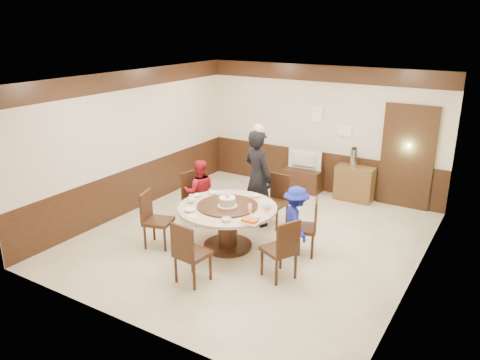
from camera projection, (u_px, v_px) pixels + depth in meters
The scene contains 31 objects.
room at pixel (254, 181), 8.03m from camera, with size 6.00×6.04×2.84m.
banquet_table at pixel (228, 218), 7.85m from camera, with size 1.66×1.66×0.78m.
chair_0 at pixel (303, 236), 7.72m from camera, with size 0.58×0.57×0.97m.
chair_1 at pixel (274, 210), 8.80m from camera, with size 0.47×0.48×0.97m.
chair_2 at pixel (197, 206), 8.98m from camera, with size 0.54×0.53×0.97m.
chair_3 at pixel (158, 229), 7.99m from camera, with size 0.56×0.55×0.97m.
chair_4 at pixel (192, 263), 6.86m from camera, with size 0.48×0.49×0.97m.
chair_5 at pixel (280, 259), 6.98m from camera, with size 0.59×0.58×0.97m.
person_standing at pixel (258, 178), 8.69m from camera, with size 0.67×0.44×1.84m, color black.
person_red at pixel (200, 191), 8.87m from camera, with size 0.60×0.47×1.23m, color #A31520.
person_blue at pixel (296, 221), 7.63m from camera, with size 0.76×0.44×1.17m, color #18229B.
birthday_cake at pixel (227, 201), 7.71m from camera, with size 0.33×0.33×0.22m.
teapot_left at pixel (191, 199), 7.92m from camera, with size 0.17×0.15×0.13m, color white.
teapot_right at pixel (267, 205), 7.67m from camera, with size 0.17×0.15×0.13m, color white.
bowl_0 at pixel (213, 193), 8.34m from camera, with size 0.16×0.16×0.04m, color white.
bowl_1 at pixel (226, 220), 7.21m from camera, with size 0.15×0.15×0.05m, color white.
bowl_2 at pixel (190, 210), 7.57m from camera, with size 0.16×0.16×0.04m, color white.
bowl_3 at pixel (256, 217), 7.33m from camera, with size 0.12×0.12×0.04m, color white.
bowl_4 at pixel (197, 195), 8.23m from camera, with size 0.14×0.14×0.04m, color white.
bowl_5 at pixel (255, 196), 8.19m from camera, with size 0.15×0.15×0.05m, color white.
saucer_near at pixel (192, 216), 7.38m from camera, with size 0.18×0.18×0.01m, color white.
saucer_far at pixel (266, 202), 7.96m from camera, with size 0.18×0.18×0.01m, color white.
shrimp_platter at pixel (250, 221), 7.15m from camera, with size 0.30×0.20×0.06m.
bottle_0 at pixel (250, 209), 7.46m from camera, with size 0.06×0.06×0.16m, color silver.
bottle_1 at pixel (266, 208), 7.49m from camera, with size 0.06×0.06×0.16m, color silver.
tv_stand at pixel (303, 180), 10.65m from camera, with size 0.85×0.45×0.50m, color #321C0F.
television at pixel (304, 160), 10.49m from camera, with size 0.78×0.10×0.45m, color gray.
side_cabinet at pixel (355, 183), 10.04m from camera, with size 0.80×0.40×0.75m, color brown.
thermos at pixel (354, 158), 9.89m from camera, with size 0.15×0.15×0.38m, color silver.
notice_left at pixel (317, 114), 10.24m from camera, with size 0.25×0.00×0.35m, color white.
notice_right at pixel (344, 131), 10.02m from camera, with size 0.30×0.00×0.22m, color white.
Camera 1 is at (3.78, -6.59, 3.67)m, focal length 35.00 mm.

